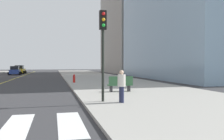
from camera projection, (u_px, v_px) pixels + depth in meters
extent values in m
cube|color=#9E9B93|center=(118.00, 84.00, 25.79)|extent=(10.00, 120.00, 0.15)
cube|color=silver|center=(17.00, 126.00, 8.46)|extent=(0.90, 4.00, 0.01)
cube|color=silver|center=(70.00, 123.00, 8.87)|extent=(0.90, 4.00, 0.01)
cube|color=yellow|center=(19.00, 77.00, 42.46)|extent=(0.16, 80.00, 0.01)
cube|color=#9E9B93|center=(142.00, 20.00, 65.74)|extent=(18.00, 24.00, 27.84)
cube|color=#2D479E|center=(15.00, 72.00, 51.35)|extent=(1.98, 4.14, 0.87)
cube|color=#1E2328|center=(15.00, 68.00, 51.10)|extent=(1.62, 2.09, 0.74)
cylinder|color=black|center=(20.00, 73.00, 52.83)|extent=(0.67, 0.24, 0.66)
cylinder|color=black|center=(11.00, 73.00, 52.34)|extent=(0.67, 0.24, 0.66)
cylinder|color=black|center=(19.00, 73.00, 50.39)|extent=(0.67, 0.24, 0.66)
cylinder|color=black|center=(9.00, 74.00, 49.89)|extent=(0.67, 0.24, 0.66)
cube|color=gold|center=(20.00, 71.00, 57.30)|extent=(2.13, 4.48, 0.95)
cube|color=#1E2328|center=(19.00, 67.00, 57.02)|extent=(1.75, 2.26, 0.80)
cylinder|color=black|center=(25.00, 72.00, 58.85)|extent=(0.72, 0.25, 0.72)
cylinder|color=black|center=(16.00, 72.00, 58.44)|extent=(0.72, 0.25, 0.72)
cylinder|color=black|center=(23.00, 72.00, 56.17)|extent=(0.72, 0.25, 0.72)
cylinder|color=black|center=(14.00, 73.00, 55.75)|extent=(0.72, 0.25, 0.72)
cylinder|color=black|center=(103.00, 66.00, 13.17)|extent=(0.14, 0.14, 3.80)
cube|color=black|center=(103.00, 20.00, 13.12)|extent=(0.36, 0.28, 1.00)
sphere|color=red|center=(103.00, 14.00, 12.94)|extent=(0.18, 0.18, 0.18)
sphere|color=orange|center=(103.00, 20.00, 12.94)|extent=(0.18, 0.18, 0.18)
sphere|color=green|center=(103.00, 25.00, 12.95)|extent=(0.18, 0.18, 0.18)
cube|color=#33603D|center=(120.00, 85.00, 18.04)|extent=(1.82, 0.63, 0.08)
cube|color=#33603D|center=(121.00, 80.00, 17.81)|extent=(1.80, 0.13, 0.60)
cube|color=#2D2D33|center=(111.00, 89.00, 17.87)|extent=(0.12, 0.48, 0.44)
cube|color=#2D2D33|center=(129.00, 88.00, 18.23)|extent=(0.12, 0.48, 0.44)
cylinder|color=#232847|center=(122.00, 95.00, 12.72)|extent=(0.19, 0.19, 0.83)
cylinder|color=#232847|center=(121.00, 94.00, 12.88)|extent=(0.19, 0.19, 0.83)
cylinder|color=beige|center=(122.00, 80.00, 12.79)|extent=(0.41, 0.41, 0.62)
sphere|color=beige|center=(122.00, 72.00, 12.78)|extent=(0.22, 0.22, 0.22)
cylinder|color=red|center=(74.00, 79.00, 27.32)|extent=(0.26, 0.26, 0.70)
sphere|color=red|center=(74.00, 75.00, 27.31)|extent=(0.22, 0.22, 0.22)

